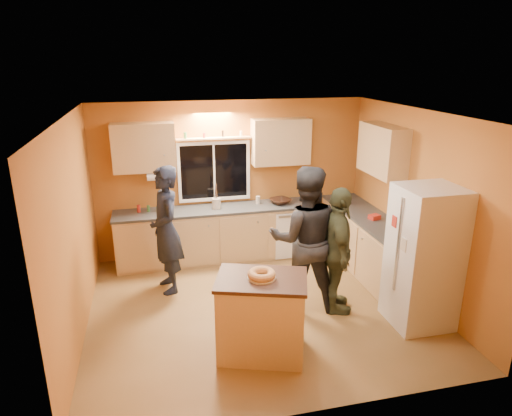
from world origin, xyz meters
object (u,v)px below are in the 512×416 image
object	(u,v)px
refrigerator	(424,257)
person_right	(338,251)
person_center	(305,239)
person_left	(166,230)
island	(261,316)

from	to	relation	value
refrigerator	person_right	size ratio (longest dim) A/B	1.05
refrigerator	person_center	world-z (taller)	person_center
person_left	person_right	distance (m)	2.40
person_right	person_left	bearing A→B (deg)	74.93
island	person_center	distance (m)	1.31
person_left	person_center	world-z (taller)	person_center
person_center	person_right	xyz separation A→B (m)	(0.38, -0.20, -0.13)
refrigerator	person_right	world-z (taller)	refrigerator
person_center	person_right	size ratio (longest dim) A/B	1.15
person_center	person_right	distance (m)	0.45
refrigerator	person_right	distance (m)	1.06
island	person_center	size ratio (longest dim) A/B	0.59
refrigerator	person_left	bearing A→B (deg)	152.18
person_left	person_center	bearing A→B (deg)	51.69
island	person_left	distance (m)	2.08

